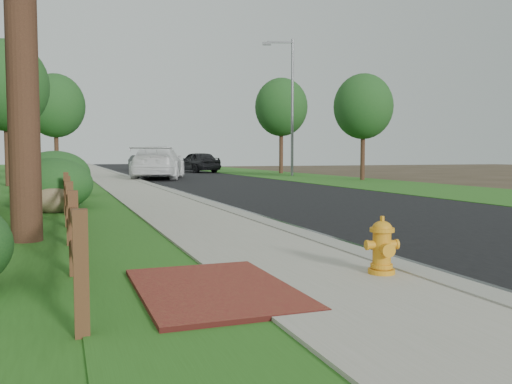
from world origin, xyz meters
name	(u,v)px	position (x,y,z in m)	size (l,w,h in m)	color
ground	(347,265)	(0.00, 0.00, 0.00)	(120.00, 120.00, 0.00)	#352C1D
road	(174,174)	(4.60, 35.00, 0.01)	(8.00, 90.00, 0.02)	black
curb	(118,174)	(0.40, 35.00, 0.06)	(0.40, 90.00, 0.12)	gray
wet_gutter	(123,175)	(0.75, 35.00, 0.02)	(0.50, 90.00, 0.00)	black
sidewalk	(100,174)	(-0.90, 35.00, 0.05)	(2.20, 90.00, 0.10)	gray
grass_strip	(73,175)	(-2.80, 35.00, 0.03)	(1.60, 90.00, 0.06)	#285B1A
verge_far	(257,173)	(11.50, 35.00, 0.02)	(6.00, 90.00, 0.04)	#285B1A
brick_patch	(214,292)	(-2.20, -1.00, 0.06)	(1.60, 2.40, 0.11)	maroon
ranch_fence	(67,195)	(-3.60, 6.40, 0.62)	(0.12, 16.92, 1.10)	#4A2A18
fire_hydrant	(382,247)	(-0.10, -1.03, 0.42)	(0.46, 0.37, 0.70)	orange
white_suv	(159,163)	(2.02, 26.94, 1.02)	(2.80, 6.88, 2.00)	white
dark_car_mid	(197,162)	(7.20, 38.04, 0.89)	(2.06, 5.12, 1.74)	black
dark_car_far	(142,163)	(3.60, 45.41, 0.74)	(1.51, 4.34, 1.43)	black
streetlight	(290,99)	(11.43, 28.27, 5.37)	(2.13, 0.87, 9.47)	slate
boulder	(54,200)	(-3.90, 8.31, 0.37)	(1.12, 0.84, 0.75)	brown
shrub_b	(54,184)	(-3.90, 9.09, 0.72)	(2.07, 2.07, 1.45)	#18451B
shrub_c	(54,183)	(-3.90, 10.70, 0.70)	(1.93, 1.93, 1.39)	#18451B
shrub_d	(55,174)	(-3.90, 14.00, 0.84)	(2.45, 2.45, 1.67)	#18451B
tree_near_left	(6,86)	(-6.02, 21.46, 4.74)	(3.89, 3.89, 6.90)	#3A2217
tree_near_right	(363,107)	(13.00, 21.15, 4.31)	(3.46, 3.46, 6.23)	#3A2217
tree_mid_left	(55,106)	(-3.90, 32.17, 4.77)	(3.86, 3.86, 6.90)	#3A2217
tree_mid_right	(281,107)	(12.78, 33.04, 5.23)	(4.15, 4.15, 7.53)	#3A2217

